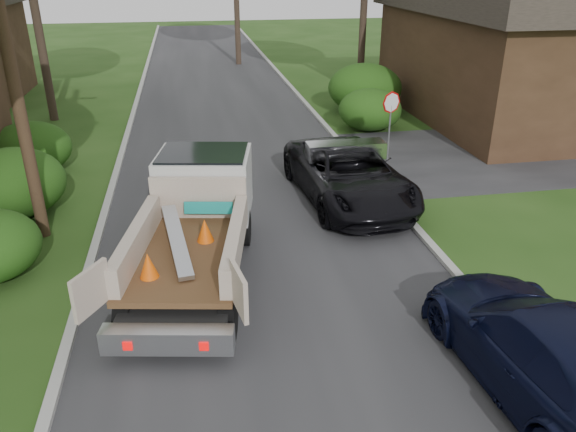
% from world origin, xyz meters
% --- Properties ---
extents(ground, '(120.00, 120.00, 0.00)m').
position_xyz_m(ground, '(0.00, 0.00, 0.00)').
color(ground, '#1F3F12').
rests_on(ground, ground).
extents(road, '(8.00, 90.00, 0.02)m').
position_xyz_m(road, '(0.00, 10.00, 0.00)').
color(road, '#28282B').
rests_on(road, ground).
extents(side_street, '(16.00, 7.00, 0.02)m').
position_xyz_m(side_street, '(12.00, 9.00, 0.01)').
color(side_street, '#28282B').
rests_on(side_street, ground).
extents(curb_left, '(0.20, 90.00, 0.12)m').
position_xyz_m(curb_left, '(-4.10, 10.00, 0.06)').
color(curb_left, '#9E9E99').
rests_on(curb_left, ground).
extents(curb_right, '(0.20, 90.00, 0.12)m').
position_xyz_m(curb_right, '(4.10, 10.00, 0.06)').
color(curb_right, '#9E9E99').
rests_on(curb_right, ground).
extents(stop_sign, '(0.71, 0.32, 2.48)m').
position_xyz_m(stop_sign, '(5.20, 9.00, 1.78)').
color(stop_sign, slate).
rests_on(stop_sign, ground).
extents(utility_pole, '(2.42, 1.25, 10.00)m').
position_xyz_m(utility_pole, '(-5.48, 4.98, 5.17)').
color(utility_pole, '#382619').
rests_on(utility_pole, ground).
extents(house_right, '(9.72, 12.96, 6.20)m').
position_xyz_m(house_right, '(13.00, 14.00, 3.16)').
color(house_right, '#382416').
rests_on(house_right, ground).
extents(hedge_left_b, '(2.86, 2.86, 1.87)m').
position_xyz_m(hedge_left_b, '(-6.50, 6.50, 0.94)').
color(hedge_left_b, '#1B4610').
rests_on(hedge_left_b, ground).
extents(hedge_left_c, '(2.60, 2.60, 1.70)m').
position_xyz_m(hedge_left_c, '(-6.80, 10.00, 0.85)').
color(hedge_left_c, '#1B4610').
rests_on(hedge_left_c, ground).
extents(hedge_right_a, '(2.60, 2.60, 1.70)m').
position_xyz_m(hedge_right_a, '(5.80, 13.00, 0.85)').
color(hedge_right_a, '#1B4610').
rests_on(hedge_right_a, ground).
extents(hedge_right_b, '(3.38, 3.38, 2.21)m').
position_xyz_m(hedge_right_b, '(6.50, 16.00, 1.10)').
color(hedge_right_b, '#1B4610').
rests_on(hedge_right_b, ground).
extents(flatbed_truck, '(3.61, 6.47, 2.32)m').
position_xyz_m(flatbed_truck, '(-1.53, 2.94, 1.26)').
color(flatbed_truck, black).
rests_on(flatbed_truck, ground).
extents(black_pickup, '(3.11, 6.02, 1.62)m').
position_xyz_m(black_pickup, '(2.87, 5.87, 0.81)').
color(black_pickup, black).
rests_on(black_pickup, ground).
extents(navy_suv, '(2.47, 5.50, 1.57)m').
position_xyz_m(navy_suv, '(3.80, -2.50, 0.78)').
color(navy_suv, black).
rests_on(navy_suv, ground).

